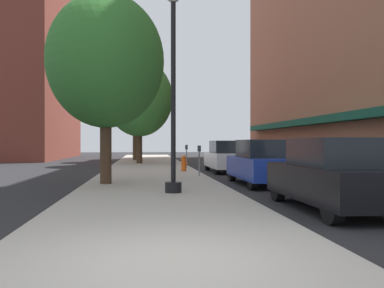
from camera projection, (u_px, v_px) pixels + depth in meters
ground_plane at (221, 170)px, 23.33m from camera, size 90.00×90.00×0.00m
sidewalk_slab at (150, 168)px, 23.87m from camera, size 4.80×50.00×0.12m
building_far_background at (35, 61)px, 40.46m from camera, size 6.80×18.00×19.22m
lamppost at (173, 85)px, 11.81m from camera, size 0.48×0.48×5.90m
fire_hydrant at (184, 163)px, 20.67m from camera, size 0.33×0.26×0.79m
parking_meter_near at (186, 153)px, 23.16m from camera, size 0.14×0.09×1.31m
parking_meter_far at (199, 157)px, 17.76m from camera, size 0.14×0.09×1.31m
tree_near at (135, 102)px, 33.99m from camera, size 4.02×4.02×7.10m
tree_mid at (139, 98)px, 28.66m from camera, size 4.66×4.66×7.22m
tree_far at (106, 61)px, 14.38m from camera, size 4.08×4.08×6.64m
car_black at (334, 175)px, 9.39m from camera, size 1.80×4.30×1.66m
car_blue at (262, 163)px, 15.08m from camera, size 1.80×4.30×1.66m
car_white at (227, 157)px, 21.61m from camera, size 1.80×4.30×1.66m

